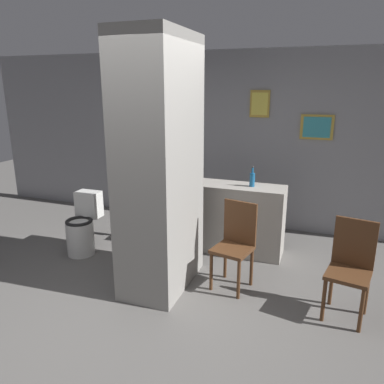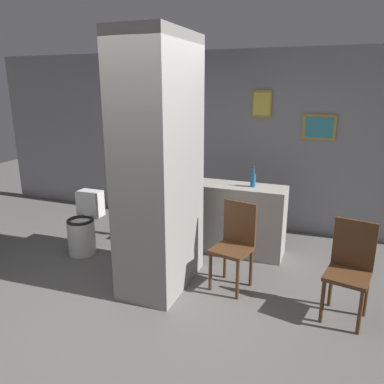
{
  "view_description": "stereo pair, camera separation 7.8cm",
  "coord_description": "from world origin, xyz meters",
  "px_view_note": "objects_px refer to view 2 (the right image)",
  "views": [
    {
      "loc": [
        1.66,
        -2.87,
        2.11
      ],
      "look_at": [
        0.28,
        0.92,
        0.95
      ],
      "focal_mm": 35.0,
      "sensor_mm": 36.0,
      "label": 1
    },
    {
      "loc": [
        1.74,
        -2.85,
        2.11
      ],
      "look_at": [
        0.28,
        0.92,
        0.95
      ],
      "focal_mm": 35.0,
      "sensor_mm": 36.0,
      "label": 2
    }
  ],
  "objects_px": {
    "bottle_tall": "(253,179)",
    "bicycle": "(163,220)",
    "chair_by_doorway": "(350,267)",
    "chair_near_pillar": "(235,242)",
    "toilet": "(84,227)"
  },
  "relations": [
    {
      "from": "bicycle",
      "to": "bottle_tall",
      "type": "bearing_deg",
      "value": 3.58
    },
    {
      "from": "chair_near_pillar",
      "to": "chair_by_doorway",
      "type": "relative_size",
      "value": 1.0
    },
    {
      "from": "chair_near_pillar",
      "to": "bottle_tall",
      "type": "xyz_separation_m",
      "value": [
        -0.01,
        0.85,
        0.48
      ]
    },
    {
      "from": "toilet",
      "to": "bottle_tall",
      "type": "relative_size",
      "value": 2.98
    },
    {
      "from": "toilet",
      "to": "chair_near_pillar",
      "type": "distance_m",
      "value": 2.06
    },
    {
      "from": "chair_near_pillar",
      "to": "bottle_tall",
      "type": "bearing_deg",
      "value": 103.23
    },
    {
      "from": "toilet",
      "to": "chair_by_doorway",
      "type": "bearing_deg",
      "value": -5.59
    },
    {
      "from": "chair_by_doorway",
      "to": "bicycle",
      "type": "height_order",
      "value": "chair_by_doorway"
    },
    {
      "from": "toilet",
      "to": "bicycle",
      "type": "height_order",
      "value": "toilet"
    },
    {
      "from": "bottle_tall",
      "to": "bicycle",
      "type": "bearing_deg",
      "value": -176.42
    },
    {
      "from": "chair_by_doorway",
      "to": "bicycle",
      "type": "distance_m",
      "value": 2.53
    },
    {
      "from": "toilet",
      "to": "chair_by_doorway",
      "type": "height_order",
      "value": "chair_by_doorway"
    },
    {
      "from": "toilet",
      "to": "chair_by_doorway",
      "type": "distance_m",
      "value": 3.19
    },
    {
      "from": "chair_by_doorway",
      "to": "bottle_tall",
      "type": "relative_size",
      "value": 3.57
    },
    {
      "from": "chair_by_doorway",
      "to": "bottle_tall",
      "type": "distance_m",
      "value": 1.6
    }
  ]
}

